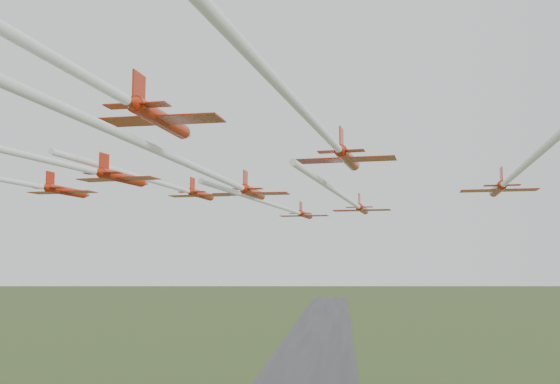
# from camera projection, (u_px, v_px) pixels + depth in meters

# --- Properties ---
(runway) EXTENTS (38.00, 900.00, 0.04)m
(runway) POSITION_uv_depth(u_px,v_px,m) (312.00, 361.00, 269.15)
(runway) COLOR #333335
(runway) RESTS_ON ground
(jet_lead) EXTENTS (11.24, 52.08, 2.39)m
(jet_lead) POSITION_uv_depth(u_px,v_px,m) (287.00, 209.00, 90.63)
(jet_lead) COLOR #AE220A
(jet_row2_left) EXTENTS (9.08, 43.13, 2.55)m
(jet_row2_left) POSITION_uv_depth(u_px,v_px,m) (178.00, 188.00, 80.86)
(jet_row2_left) COLOR #AE220A
(jet_row2_right) EXTENTS (10.36, 48.55, 2.34)m
(jet_row2_right) POSITION_uv_depth(u_px,v_px,m) (351.00, 202.00, 74.36)
(jet_row2_right) COLOR #AE220A
(jet_row3_left) EXTENTS (10.93, 54.18, 2.61)m
(jet_row3_left) POSITION_uv_depth(u_px,v_px,m) (0.00, 179.00, 68.08)
(jet_row3_left) COLOR #AE220A
(jet_row3_mid) EXTENTS (10.39, 68.39, 2.64)m
(jet_row3_mid) POSITION_uv_depth(u_px,v_px,m) (204.00, 171.00, 54.89)
(jet_row3_mid) COLOR #AE220A
(jet_row3_right) EXTENTS (10.83, 58.41, 2.47)m
(jet_row3_right) POSITION_uv_depth(u_px,v_px,m) (519.00, 171.00, 55.05)
(jet_row3_right) COLOR #AE220A
(jet_row4_left) EXTENTS (10.78, 41.73, 2.34)m
(jet_row4_left) POSITION_uv_depth(u_px,v_px,m) (65.00, 164.00, 51.29)
(jet_row4_left) COLOR #AE220A
(jet_row4_right) EXTENTS (11.97, 54.56, 2.53)m
(jet_row4_right) POSITION_uv_depth(u_px,v_px,m) (319.00, 127.00, 41.42)
(jet_row4_right) COLOR #AE220A
(jet_trail_solo) EXTENTS (9.32, 43.50, 2.74)m
(jet_trail_solo) POSITION_uv_depth(u_px,v_px,m) (104.00, 87.00, 35.05)
(jet_trail_solo) COLOR #AE220A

